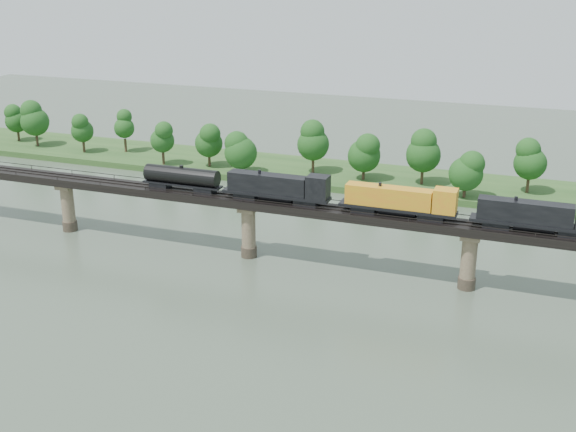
% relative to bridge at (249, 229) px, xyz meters
% --- Properties ---
extents(ground, '(400.00, 400.00, 0.00)m').
position_rel_bridge_xyz_m(ground, '(0.00, -30.00, -5.46)').
color(ground, '#3A4939').
rests_on(ground, ground).
extents(far_bank, '(300.00, 24.00, 1.60)m').
position_rel_bridge_xyz_m(far_bank, '(0.00, 55.00, -4.66)').
color(far_bank, '#284B1E').
rests_on(far_bank, ground).
extents(bridge, '(236.00, 30.00, 11.50)m').
position_rel_bridge_xyz_m(bridge, '(0.00, 0.00, 0.00)').
color(bridge, '#473A2D').
rests_on(bridge, ground).
extents(bridge_superstructure, '(220.00, 4.90, 0.75)m').
position_rel_bridge_xyz_m(bridge_superstructure, '(0.00, 0.00, 6.33)').
color(bridge_superstructure, black).
rests_on(bridge_superstructure, bridge).
extents(far_treeline, '(289.06, 17.54, 13.60)m').
position_rel_bridge_xyz_m(far_treeline, '(-8.21, 50.52, 3.37)').
color(far_treeline, '#382619').
rests_on(far_treeline, far_bank).
extents(freight_train, '(80.86, 3.15, 5.57)m').
position_rel_bridge_xyz_m(freight_train, '(20.38, -0.00, 8.70)').
color(freight_train, black).
rests_on(freight_train, bridge).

